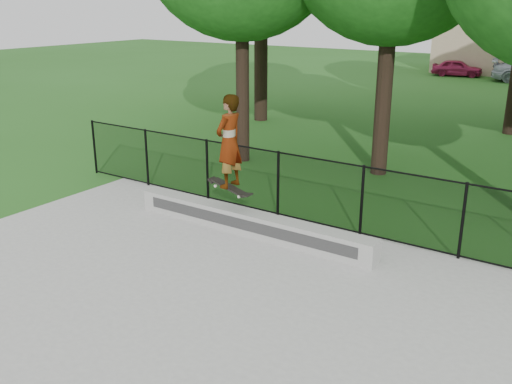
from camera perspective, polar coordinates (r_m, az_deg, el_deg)
grind_ledge at (r=11.80m, az=-0.65°, el=-3.11°), size 5.61×0.40×0.46m
car_a at (r=39.88m, az=19.47°, el=11.62°), size 3.26×1.75×1.06m
skater_airborne at (r=11.53m, az=-2.70°, el=4.95°), size 0.82×0.71×2.10m
chainlink_fence at (r=11.73m, az=10.54°, el=-0.86°), size 16.06×0.06×1.50m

